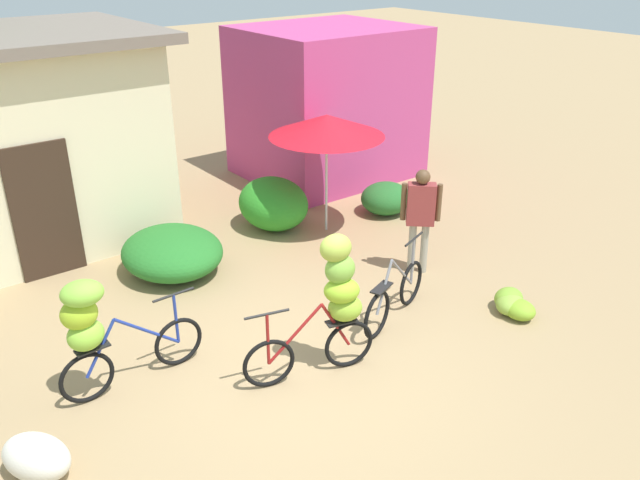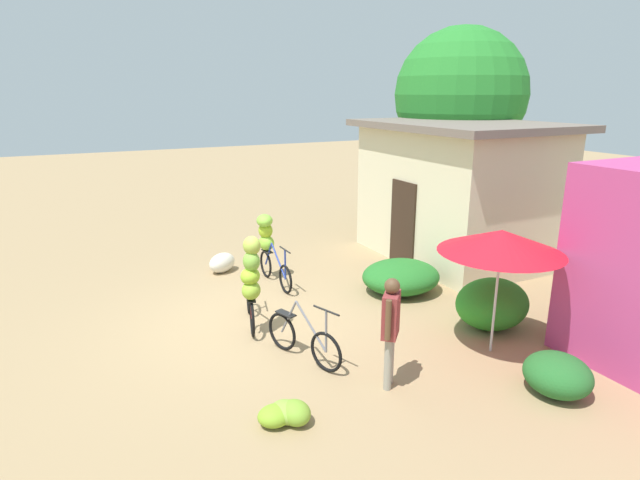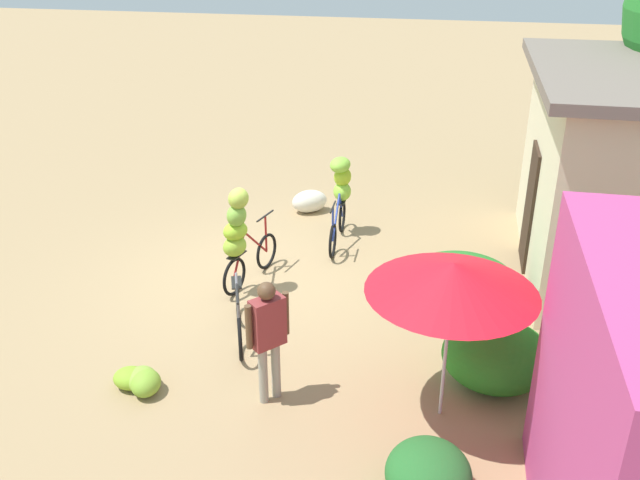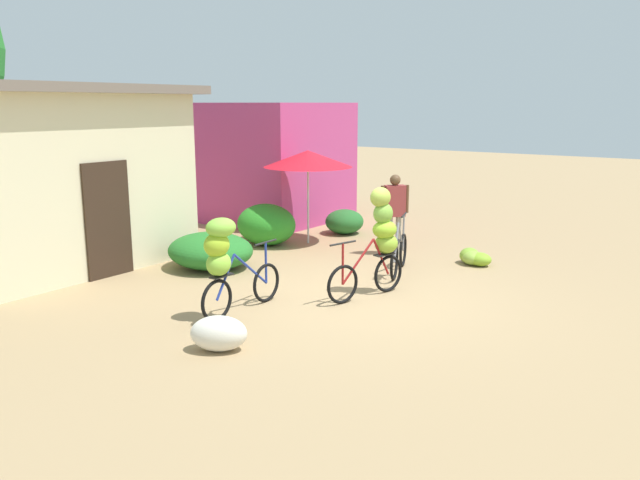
% 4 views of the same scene
% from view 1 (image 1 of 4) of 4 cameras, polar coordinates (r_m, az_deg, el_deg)
% --- Properties ---
extents(ground_plane, '(60.00, 60.00, 0.00)m').
position_cam_1_polar(ground_plane, '(7.59, -0.93, -11.78)').
color(ground_plane, '#9F825A').
extents(building_low, '(4.74, 3.61, 3.29)m').
position_cam_1_polar(building_low, '(11.31, -25.91, 7.81)').
color(building_low, beige).
rests_on(building_low, ground).
extents(shop_pink, '(3.20, 2.80, 2.98)m').
position_cam_1_polar(shop_pink, '(13.46, 0.60, 11.99)').
color(shop_pink, '#BB3F7E').
rests_on(shop_pink, ground).
extents(hedge_bush_front_left, '(1.45, 1.63, 0.65)m').
position_cam_1_polar(hedge_bush_front_left, '(9.83, -12.86, -1.04)').
color(hedge_bush_front_left, '#256E27').
rests_on(hedge_bush_front_left, ground).
extents(hedge_bush_front_right, '(1.11, 1.33, 0.88)m').
position_cam_1_polar(hedge_bush_front_right, '(11.06, -4.13, 3.21)').
color(hedge_bush_front_right, '#2C8A25').
rests_on(hedge_bush_front_right, ground).
extents(hedge_bush_mid, '(0.93, 0.87, 0.56)m').
position_cam_1_polar(hedge_bush_mid, '(11.74, 5.81, 3.67)').
color(hedge_bush_mid, '#256629').
rests_on(hedge_bush_mid, ground).
extents(market_umbrella, '(1.88, 1.88, 2.00)m').
position_cam_1_polar(market_umbrella, '(10.50, 0.59, 10.03)').
color(market_umbrella, beige).
rests_on(market_umbrella, ground).
extents(bicycle_leftmost, '(1.68, 0.45, 1.45)m').
position_cam_1_polar(bicycle_leftmost, '(7.20, -19.07, -7.14)').
color(bicycle_leftmost, black).
rests_on(bicycle_leftmost, ground).
extents(bicycle_near_pile, '(1.53, 0.57, 1.70)m').
position_cam_1_polar(bicycle_near_pile, '(7.16, 1.21, -5.03)').
color(bicycle_near_pile, black).
rests_on(bicycle_near_pile, ground).
extents(bicycle_center_loaded, '(1.52, 0.57, 0.98)m').
position_cam_1_polar(bicycle_center_loaded, '(8.47, 6.60, -4.89)').
color(bicycle_center_loaded, black).
rests_on(bicycle_center_loaded, ground).
extents(banana_pile_on_ground, '(0.61, 0.69, 0.29)m').
position_cam_1_polar(banana_pile_on_ground, '(9.01, 16.56, -5.41)').
color(banana_pile_on_ground, '#87AD3C').
rests_on(banana_pile_on_ground, ground).
extents(produce_sack, '(0.74, 0.83, 0.44)m').
position_cam_1_polar(produce_sack, '(6.81, -23.67, -17.09)').
color(produce_sack, silver).
rests_on(produce_sack, ground).
extents(person_vendor, '(0.45, 0.42, 1.60)m').
position_cam_1_polar(person_vendor, '(9.44, 8.84, 2.53)').
color(person_vendor, gray).
rests_on(person_vendor, ground).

